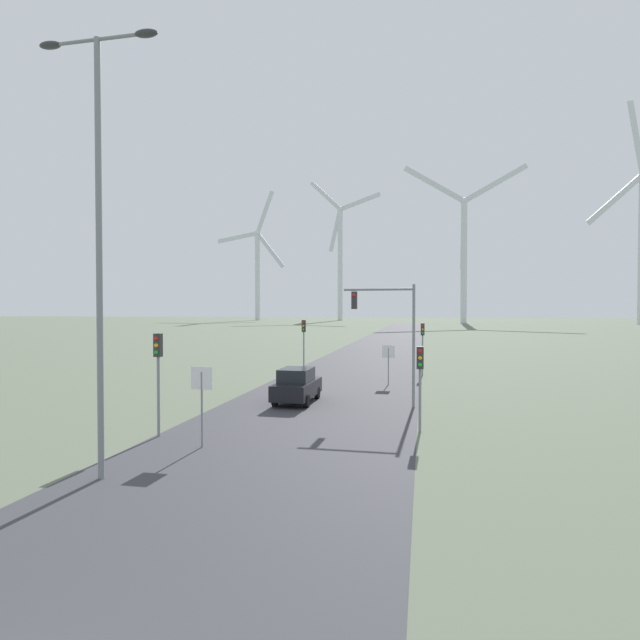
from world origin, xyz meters
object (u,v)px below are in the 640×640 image
traffic_light_post_near_left (158,361)px  traffic_light_post_near_right (420,369)px  streetlamp (99,211)px  traffic_light_post_mid_left (304,335)px  stop_sign_near (202,391)px  traffic_light_mast_overhead (390,321)px  wind_turbine_center (464,245)px  traffic_light_post_mid_right (423,337)px  stop_sign_far (388,357)px  car_approaching (297,385)px  wind_turbine_far_left (257,265)px  wind_turbine_left (340,253)px

traffic_light_post_near_left → traffic_light_post_near_right: bearing=15.9°
streetlamp → traffic_light_post_near_right: 12.91m
traffic_light_post_near_left → traffic_light_post_mid_left: size_ratio=0.97×
stop_sign_near → traffic_light_mast_overhead: (6.08, 8.95, 2.31)m
traffic_light_post_mid_left → stop_sign_near: bearing=-86.8°
traffic_light_post_near_left → traffic_light_mast_overhead: (8.39, 7.88, 1.39)m
stop_sign_near → traffic_light_post_near_right: bearing=27.1°
traffic_light_post_near_left → wind_turbine_center: 170.40m
traffic_light_post_mid_right → traffic_light_mast_overhead: traffic_light_mast_overhead is taller
streetlamp → stop_sign_near: streetlamp is taller
traffic_light_post_mid_right → stop_sign_far: bearing=-111.8°
stop_sign_far → car_approaching: (-4.33, -7.13, -0.90)m
traffic_light_post_mid_left → car_approaching: size_ratio=1.00×
traffic_light_post_near_left → traffic_light_post_mid_right: traffic_light_post_near_left is taller
streetlamp → traffic_light_post_mid_left: streetlamp is taller
traffic_light_post_near_left → streetlamp: bearing=-79.6°
wind_turbine_far_left → wind_turbine_center: size_ratio=1.02×
traffic_light_post_mid_left → wind_turbine_left: wind_turbine_left is taller
stop_sign_far → traffic_light_post_near_left: 17.00m
traffic_light_post_mid_left → wind_turbine_center: wind_turbine_center is taller
stop_sign_far → wind_turbine_left: 192.13m
wind_turbine_center → traffic_light_post_mid_left: bearing=-98.9°
stop_sign_far → wind_turbine_left: size_ratio=0.04×
stop_sign_far → traffic_light_post_near_left: size_ratio=0.65×
wind_turbine_far_left → traffic_light_post_mid_left: bearing=-70.1°
stop_sign_far → traffic_light_mast_overhead: 7.62m
streetlamp → traffic_light_mast_overhead: 15.09m
traffic_light_mast_overhead → wind_turbine_left: size_ratio=0.10×
wind_turbine_far_left → wind_turbine_center: 92.22m
stop_sign_far → wind_turbine_far_left: wind_turbine_far_left is taller
wind_turbine_left → traffic_light_post_near_left: bearing=-82.6°
traffic_light_post_near_left → wind_turbine_center: (24.19, 166.84, 24.80)m
car_approaching → wind_turbine_left: wind_turbine_left is taller
traffic_light_post_mid_left → car_approaching: (2.34, -11.25, -2.10)m
traffic_light_post_near_left → traffic_light_mast_overhead: bearing=43.2°
traffic_light_post_mid_right → wind_turbine_left: (-36.24, 181.52, 27.25)m
stop_sign_far → car_approaching: size_ratio=0.63×
stop_sign_near → wind_turbine_left: 206.99m
stop_sign_far → wind_turbine_far_left: size_ratio=0.04×
streetlamp → stop_sign_near: 6.98m
traffic_light_post_near_right → traffic_light_post_mid_left: 18.54m
stop_sign_far → traffic_light_post_near_right: size_ratio=0.75×
wind_turbine_center → traffic_light_post_mid_right: bearing=-95.5°
wind_turbine_left → traffic_light_mast_overhead: bearing=-79.9°
wind_turbine_center → stop_sign_far: bearing=-96.1°
stop_sign_far → traffic_light_post_mid_left: bearing=148.3°
traffic_light_post_near_left → car_approaching: 8.89m
wind_turbine_far_left → traffic_light_post_mid_right: bearing=-67.5°
traffic_light_mast_overhead → wind_turbine_left: (-34.63, 194.13, 25.78)m
traffic_light_post_mid_left → traffic_light_post_mid_right: traffic_light_post_mid_left is taller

